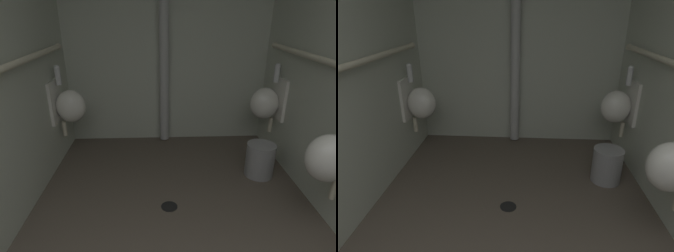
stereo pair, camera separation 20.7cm
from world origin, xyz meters
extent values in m
cube|color=brown|center=(0.00, 1.78, -0.04)|extent=(2.50, 3.68, 0.08)
cube|color=#B9BFAF|center=(0.00, 3.59, 1.32)|extent=(2.50, 0.06, 2.64)
ellipsoid|color=silver|center=(-1.02, 3.02, 0.62)|extent=(0.30, 0.26, 0.34)
cube|color=silver|center=(-1.17, 3.02, 0.67)|extent=(0.03, 0.30, 0.44)
cylinder|color=silver|center=(-1.11, 3.02, 0.93)|extent=(0.06, 0.06, 0.16)
sphere|color=silver|center=(-1.11, 3.02, 1.02)|extent=(0.06, 0.06, 0.06)
cylinder|color=beige|center=(-1.12, 3.02, 0.37)|extent=(0.04, 0.04, 0.16)
ellipsoid|color=silver|center=(1.02, 1.82, 0.62)|extent=(0.30, 0.26, 0.34)
ellipsoid|color=silver|center=(1.02, 3.04, 0.62)|extent=(0.30, 0.26, 0.34)
cube|color=silver|center=(1.17, 3.04, 0.67)|extent=(0.03, 0.30, 0.44)
cylinder|color=silver|center=(1.11, 3.04, 0.93)|extent=(0.06, 0.06, 0.16)
sphere|color=silver|center=(1.11, 3.04, 1.02)|extent=(0.06, 0.06, 0.06)
cylinder|color=beige|center=(1.12, 3.04, 0.37)|extent=(0.04, 0.04, 0.16)
sphere|color=beige|center=(-1.13, 3.22, 1.20)|extent=(0.06, 0.06, 0.06)
sphere|color=beige|center=(1.13, 3.24, 1.20)|extent=(0.06, 0.06, 0.06)
cylinder|color=#B2B2B2|center=(-0.04, 3.48, 1.32)|extent=(0.11, 0.11, 2.59)
cylinder|color=black|center=(-0.04, 2.15, 0.00)|extent=(0.14, 0.14, 0.01)
cylinder|color=gray|center=(0.88, 2.62, 0.17)|extent=(0.28, 0.28, 0.34)
camera|label=1|loc=(-0.13, 0.17, 1.56)|focal=30.55mm
camera|label=2|loc=(0.07, 0.17, 1.56)|focal=30.55mm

